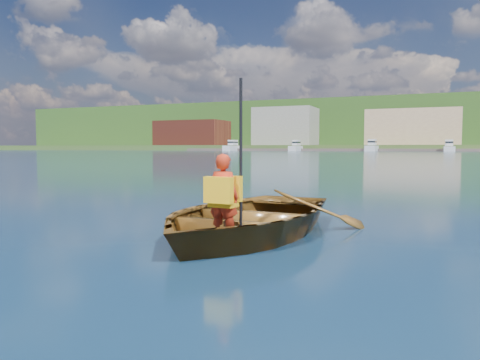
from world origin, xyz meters
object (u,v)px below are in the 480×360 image
marina_yachts (469,147)px  rowboat (245,217)px  child_paddler (224,195)px  dock (423,150)px

marina_yachts → rowboat: bearing=-94.9°
rowboat → marina_yachts: marina_yachts is taller
child_paddler → marina_yachts: size_ratio=0.01×
rowboat → child_paddler: 0.99m
child_paddler → dock: (-0.15, 149.02, -0.23)m
dock → marina_yachts: size_ratio=1.13×
dock → rowboat: bearing=-90.0°
rowboat → dock: bearing=90.0°
child_paddler → dock: bearing=90.1°
rowboat → child_paddler: child_paddler is taller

